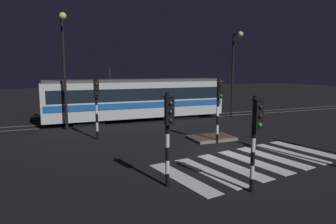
{
  "coord_description": "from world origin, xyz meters",
  "views": [
    {
      "loc": [
        -8.2,
        -12.02,
        3.95
      ],
      "look_at": [
        -1.24,
        4.68,
        1.4
      ],
      "focal_mm": 31.79,
      "sensor_mm": 36.0,
      "label": 1
    }
  ],
  "objects_px": {
    "street_lamp_trackside_right": "(235,64)",
    "traffic_light_median_centre": "(219,101)",
    "traffic_light_corner_far_left": "(96,100)",
    "traffic_light_corner_near_left": "(168,126)",
    "tram": "(137,99)",
    "street_lamp_trackside_left": "(64,59)",
    "traffic_light_kerb_mid_left": "(256,130)"
  },
  "relations": [
    {
      "from": "traffic_light_corner_far_left",
      "to": "traffic_light_kerb_mid_left",
      "type": "bearing_deg",
      "value": -70.0
    },
    {
      "from": "street_lamp_trackside_left",
      "to": "street_lamp_trackside_right",
      "type": "bearing_deg",
      "value": 2.15
    },
    {
      "from": "traffic_light_median_centre",
      "to": "traffic_light_corner_near_left",
      "type": "distance_m",
      "value": 6.73
    },
    {
      "from": "traffic_light_corner_far_left",
      "to": "street_lamp_trackside_right",
      "type": "height_order",
      "value": "street_lamp_trackside_right"
    },
    {
      "from": "traffic_light_corner_near_left",
      "to": "traffic_light_median_centre",
      "type": "bearing_deg",
      "value": 43.59
    },
    {
      "from": "traffic_light_kerb_mid_left",
      "to": "traffic_light_corner_near_left",
      "type": "height_order",
      "value": "traffic_light_corner_near_left"
    },
    {
      "from": "street_lamp_trackside_right",
      "to": "traffic_light_median_centre",
      "type": "bearing_deg",
      "value": -129.82
    },
    {
      "from": "traffic_light_median_centre",
      "to": "traffic_light_kerb_mid_left",
      "type": "bearing_deg",
      "value": -112.24
    },
    {
      "from": "traffic_light_corner_far_left",
      "to": "street_lamp_trackside_left",
      "type": "distance_m",
      "value": 4.4
    },
    {
      "from": "traffic_light_corner_near_left",
      "to": "street_lamp_trackside_left",
      "type": "relative_size",
      "value": 0.43
    },
    {
      "from": "street_lamp_trackside_left",
      "to": "tram",
      "type": "relative_size",
      "value": 0.52
    },
    {
      "from": "traffic_light_corner_far_left",
      "to": "street_lamp_trackside_right",
      "type": "xyz_separation_m",
      "value": [
        11.94,
        3.94,
        2.14
      ]
    },
    {
      "from": "street_lamp_trackside_left",
      "to": "traffic_light_kerb_mid_left",
      "type": "bearing_deg",
      "value": -69.41
    },
    {
      "from": "traffic_light_kerb_mid_left",
      "to": "street_lamp_trackside_left",
      "type": "bearing_deg",
      "value": 110.59
    },
    {
      "from": "traffic_light_median_centre",
      "to": "traffic_light_corner_far_left",
      "type": "xyz_separation_m",
      "value": [
        -5.92,
        3.29,
        0.0
      ]
    },
    {
      "from": "traffic_light_median_centre",
      "to": "traffic_light_corner_near_left",
      "type": "height_order",
      "value": "traffic_light_median_centre"
    },
    {
      "from": "traffic_light_kerb_mid_left",
      "to": "traffic_light_corner_near_left",
      "type": "distance_m",
      "value": 2.79
    },
    {
      "from": "traffic_light_kerb_mid_left",
      "to": "traffic_light_median_centre",
      "type": "bearing_deg",
      "value": 67.76
    },
    {
      "from": "traffic_light_median_centre",
      "to": "traffic_light_corner_near_left",
      "type": "xyz_separation_m",
      "value": [
        -4.87,
        -4.63,
        -0.19
      ]
    },
    {
      "from": "traffic_light_median_centre",
      "to": "traffic_light_corner_far_left",
      "type": "relative_size",
      "value": 1.0
    },
    {
      "from": "traffic_light_median_centre",
      "to": "street_lamp_trackside_right",
      "type": "xyz_separation_m",
      "value": [
        6.02,
        7.22,
        2.14
      ]
    },
    {
      "from": "traffic_light_median_centre",
      "to": "street_lamp_trackside_left",
      "type": "distance_m",
      "value": 10.22
    },
    {
      "from": "traffic_light_corner_near_left",
      "to": "traffic_light_kerb_mid_left",
      "type": "bearing_deg",
      "value": -32.04
    },
    {
      "from": "traffic_light_kerb_mid_left",
      "to": "traffic_light_corner_near_left",
      "type": "xyz_separation_m",
      "value": [
        -2.37,
        1.48,
        0.04
      ]
    },
    {
      "from": "traffic_light_corner_near_left",
      "to": "street_lamp_trackside_right",
      "type": "height_order",
      "value": "street_lamp_trackside_right"
    },
    {
      "from": "traffic_light_corner_near_left",
      "to": "tram",
      "type": "height_order",
      "value": "tram"
    },
    {
      "from": "tram",
      "to": "traffic_light_kerb_mid_left",
      "type": "bearing_deg",
      "value": -92.32
    },
    {
      "from": "traffic_light_median_centre",
      "to": "traffic_light_corner_near_left",
      "type": "relative_size",
      "value": 1.09
    },
    {
      "from": "traffic_light_kerb_mid_left",
      "to": "street_lamp_trackside_left",
      "type": "height_order",
      "value": "street_lamp_trackside_left"
    },
    {
      "from": "street_lamp_trackside_right",
      "to": "street_lamp_trackside_left",
      "type": "bearing_deg",
      "value": -177.85
    },
    {
      "from": "traffic_light_median_centre",
      "to": "street_lamp_trackside_right",
      "type": "relative_size",
      "value": 0.5
    },
    {
      "from": "traffic_light_corner_far_left",
      "to": "street_lamp_trackside_left",
      "type": "bearing_deg",
      "value": 112.18
    }
  ]
}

